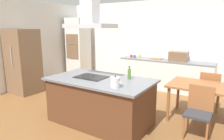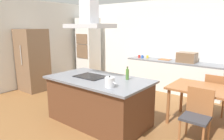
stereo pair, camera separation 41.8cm
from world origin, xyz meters
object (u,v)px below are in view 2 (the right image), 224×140
object	(u,v)px
refrigerator	(33,60)
cooktop	(91,76)
range_hood	(89,15)
countertop_microwave	(187,57)
tea_kettle	(110,82)
dining_table	(209,93)
chair_facing_back_wall	(216,92)
wall_oven_stack	(88,48)
olive_oil_bottle	(127,74)
coffee_mug_blue	(142,57)
chair_facing_island	(197,112)
coffee_mug_yellow	(147,57)
cutting_board	(165,60)
coffee_mug_red	(139,56)

from	to	relation	value
refrigerator	cooktop	bearing A→B (deg)	-8.00
range_hood	countertop_microwave	bearing A→B (deg)	71.84
tea_kettle	range_hood	world-z (taller)	range_hood
tea_kettle	dining_table	bearing A→B (deg)	51.24
chair_facing_back_wall	wall_oven_stack	bearing A→B (deg)	169.86
tea_kettle	range_hood	size ratio (longest dim) A/B	0.24
cooktop	olive_oil_bottle	distance (m)	0.76
olive_oil_bottle	wall_oven_stack	size ratio (longest dim) A/B	0.11
countertop_microwave	coffee_mug_blue	size ratio (longest dim) A/B	5.56
chair_facing_island	cooktop	bearing A→B (deg)	-165.97
dining_table	chair_facing_island	xyz separation A→B (m)	(0.00, -0.67, -0.16)
refrigerator	range_hood	distance (m)	3.04
refrigerator	range_hood	size ratio (longest dim) A/B	2.02
coffee_mug_yellow	refrigerator	bearing A→B (deg)	-134.05
cutting_board	chair_facing_island	world-z (taller)	cutting_board
olive_oil_bottle	coffee_mug_blue	xyz separation A→B (m)	(-1.14, 2.56, -0.06)
coffee_mug_yellow	chair_facing_island	size ratio (longest dim) A/B	0.10
olive_oil_bottle	dining_table	size ratio (longest dim) A/B	0.18
olive_oil_bottle	range_hood	size ratio (longest dim) A/B	0.28
olive_oil_bottle	refrigerator	distance (m)	3.47
olive_oil_bottle	coffee_mug_red	world-z (taller)	olive_oil_bottle
tea_kettle	chair_facing_island	distance (m)	1.52
cooktop	coffee_mug_red	xyz separation A→B (m)	(-0.55, 2.82, 0.04)
coffee_mug_yellow	range_hood	distance (m)	3.16
coffee_mug_blue	refrigerator	world-z (taller)	refrigerator
coffee_mug_blue	chair_facing_back_wall	bearing A→B (deg)	-22.88
wall_oven_stack	coffee_mug_yellow	bearing A→B (deg)	6.71
tea_kettle	coffee_mug_blue	distance (m)	3.37
cooktop	cutting_board	distance (m)	2.94
olive_oil_bottle	range_hood	world-z (taller)	range_hood
countertop_microwave	coffee_mug_blue	bearing A→B (deg)	-177.71
coffee_mug_yellow	refrigerator	size ratio (longest dim) A/B	0.05
cutting_board	chair_facing_back_wall	distance (m)	2.05
countertop_microwave	wall_oven_stack	size ratio (longest dim) A/B	0.23
cooktop	chair_facing_back_wall	size ratio (longest dim) A/B	0.67
coffee_mug_blue	cutting_board	size ratio (longest dim) A/B	0.26
countertop_microwave	cutting_board	world-z (taller)	countertop_microwave
cutting_board	dining_table	size ratio (longest dim) A/B	0.24
tea_kettle	chair_facing_back_wall	world-z (taller)	tea_kettle
olive_oil_bottle	dining_table	xyz separation A→B (m)	(1.24, 0.89, -0.34)
chair_facing_back_wall	countertop_microwave	bearing A→B (deg)	133.38
coffee_mug_blue	chair_facing_back_wall	size ratio (longest dim) A/B	0.10
countertop_microwave	cutting_board	bearing A→B (deg)	175.72
coffee_mug_red	wall_oven_stack	world-z (taller)	wall_oven_stack
tea_kettle	dining_table	size ratio (longest dim) A/B	0.15
chair_facing_back_wall	dining_table	bearing A→B (deg)	-90.00
olive_oil_bottle	refrigerator	world-z (taller)	refrigerator
range_hood	wall_oven_stack	bearing A→B (deg)	135.43
cooktop	wall_oven_stack	xyz separation A→B (m)	(-2.69, 2.65, 0.20)
olive_oil_bottle	chair_facing_island	bearing A→B (deg)	10.07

